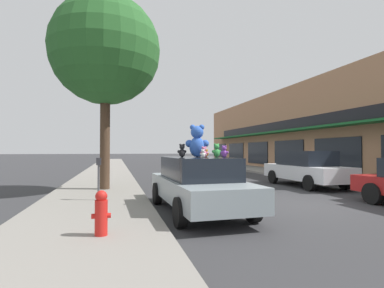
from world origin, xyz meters
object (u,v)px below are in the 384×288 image
object	(u,v)px
teddy_bear_orange	(206,153)
parking_meter	(99,173)
teddy_bear_purple	(224,152)
teddy_bear_green	(217,151)
teddy_bear_pink	(204,152)
street_tree	(105,51)
plush_art_car	(198,183)
teddy_bear_white	(203,154)
teddy_bear_giant	(197,141)
parked_car_far_center	(306,168)
teddy_bear_black	(182,151)
teddy_bear_brown	(199,151)
fire_hydrant	(101,213)

from	to	relation	value
teddy_bear_orange	parking_meter	bearing A→B (deg)	23.74
teddy_bear_purple	teddy_bear_green	xyz separation A→B (m)	(-0.14, 0.23, 0.03)
teddy_bear_pink	street_tree	distance (m)	6.56
teddy_bear_orange	plush_art_car	bearing A→B (deg)	99.76
teddy_bear_white	parking_meter	xyz separation A→B (m)	(-2.62, 2.27, -0.60)
teddy_bear_giant	parked_car_far_center	xyz separation A→B (m)	(6.25, 4.03, -1.05)
parking_meter	teddy_bear_black	bearing A→B (deg)	-34.53
teddy_bear_brown	street_tree	bearing A→B (deg)	-86.02
teddy_bear_orange	street_tree	world-z (taller)	street_tree
plush_art_car	street_tree	bearing A→B (deg)	118.43
teddy_bear_giant	parked_car_far_center	world-z (taller)	teddy_bear_giant
teddy_bear_black	teddy_bear_purple	distance (m)	1.14
teddy_bear_purple	fire_hydrant	size ratio (longest dim) A/B	0.40
teddy_bear_giant	teddy_bear_brown	xyz separation A→B (m)	(0.14, 0.26, -0.26)
street_tree	parking_meter	distance (m)	5.26
teddy_bear_orange	parking_meter	size ratio (longest dim) A/B	0.17
street_tree	fire_hydrant	size ratio (longest dim) A/B	9.53
teddy_bear_purple	parking_meter	xyz separation A→B (m)	(-3.28, 2.02, -0.65)
teddy_bear_pink	teddy_bear_purple	size ratio (longest dim) A/B	0.92
teddy_bear_green	teddy_bear_black	bearing A→B (deg)	-28.99
teddy_bear_pink	parked_car_far_center	distance (m)	7.61
parking_meter	teddy_bear_pink	bearing A→B (deg)	-35.28
teddy_bear_green	parking_meter	world-z (taller)	teddy_bear_green
fire_hydrant	parked_car_far_center	bearing A→B (deg)	36.50
teddy_bear_green	parked_car_far_center	bearing A→B (deg)	-157.06
teddy_bear_pink	fire_hydrant	distance (m)	3.36
teddy_bear_brown	teddy_bear_purple	distance (m)	0.86
fire_hydrant	parking_meter	size ratio (longest dim) A/B	0.62
teddy_bear_white	street_tree	world-z (taller)	street_tree
plush_art_car	teddy_bear_purple	size ratio (longest dim) A/B	14.91
plush_art_car	parked_car_far_center	bearing A→B (deg)	32.09
teddy_bear_black	teddy_bear_purple	bearing A→B (deg)	143.68
teddy_bear_giant	teddy_bear_orange	xyz separation A→B (m)	(0.39, 0.42, -0.32)
parking_meter	teddy_bear_purple	bearing A→B (deg)	-31.69
teddy_bear_white	plush_art_car	bearing A→B (deg)	-68.02
teddy_bear_brown	teddy_bear_green	size ratio (longest dim) A/B	0.94
parked_car_far_center	plush_art_car	bearing A→B (deg)	-146.07
teddy_bear_pink	teddy_bear_giant	bearing A→B (deg)	-58.60
plush_art_car	parking_meter	distance (m)	3.17
teddy_bear_orange	parking_meter	distance (m)	3.32
street_tree	plush_art_car	bearing A→B (deg)	-59.73
teddy_bear_green	parked_car_far_center	size ratio (longest dim) A/B	0.08
teddy_bear_giant	teddy_bear_black	bearing A→B (deg)	15.68
teddy_bear_orange	street_tree	bearing A→B (deg)	-7.32
teddy_bear_pink	street_tree	bearing A→B (deg)	-41.28
fire_hydrant	teddy_bear_black	bearing A→B (deg)	50.31
teddy_bear_brown	teddy_bear_pink	distance (m)	0.64
teddy_bear_orange	teddy_bear_white	bearing A→B (deg)	113.25
teddy_bear_giant	teddy_bear_brown	size ratio (longest dim) A/B	2.55
street_tree	parking_meter	bearing A→B (deg)	-92.09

